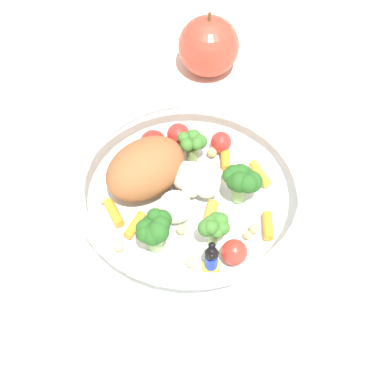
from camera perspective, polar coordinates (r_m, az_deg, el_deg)
name	(u,v)px	position (r m, az deg, el deg)	size (l,w,h in m)	color
ground_plane	(202,192)	(0.65, 1.05, -0.02)	(2.40, 2.40, 0.00)	silver
food_container	(185,187)	(0.61, -0.75, 0.51)	(0.25, 0.25, 0.07)	white
loose_apple	(209,46)	(0.76, 1.68, 14.39)	(0.08, 0.08, 0.09)	#BC3828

